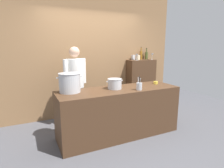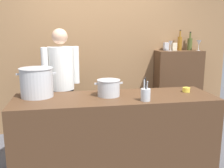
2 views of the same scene
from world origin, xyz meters
The scene contains 14 objects.
brick_back_panel centered at (0.00, 1.40, 1.50)m, with size 4.40×0.10×3.00m, color olive.
prep_counter centered at (0.00, 0.00, 0.45)m, with size 2.28×0.70×0.90m, color #472D1C.
bar_cabinet centered at (1.29, 1.19, 0.66)m, with size 0.76×0.32×1.31m, color #472D1C.
chef centered at (-0.61, 0.77, 0.96)m, with size 0.50×0.40×1.66m.
stockpot_large centered at (-0.87, 0.16, 1.06)m, with size 0.43×0.37×0.33m.
stockpot_small centered at (-0.07, 0.05, 0.99)m, with size 0.32×0.26×0.19m.
utensil_crock centered at (0.28, -0.22, 0.97)m, with size 0.10×0.10×0.26m.
butter_jar centered at (0.89, 0.07, 0.93)m, with size 0.09×0.09×0.06m, color yellow.
wine_bottle_amber centered at (1.32, 1.26, 1.43)m, with size 0.07×0.07×0.33m.
wine_bottle_olive centered at (1.51, 1.27, 1.42)m, with size 0.08×0.08×0.30m.
wine_glass_tall centered at (1.60, 1.14, 1.43)m, with size 0.08×0.08×0.17m.
wine_glass_short centered at (1.11, 1.14, 1.42)m, with size 0.07×0.07×0.16m.
spice_tin_cream centered at (1.21, 1.23, 1.37)m, with size 0.07×0.07×0.12m, color beige.
spice_tin_silver centered at (1.09, 1.27, 1.38)m, with size 0.08×0.08×0.13m, color #B2B2B7.
Camera 2 is at (-0.52, -2.74, 1.63)m, focal length 40.87 mm.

